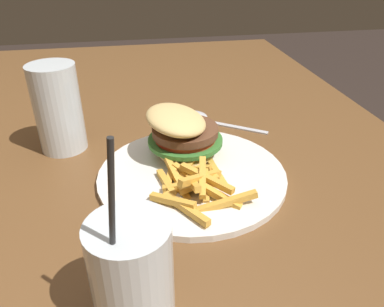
# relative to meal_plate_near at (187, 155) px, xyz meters

# --- Properties ---
(dining_table) EXTENTS (1.47, 1.12, 0.75)m
(dining_table) POSITION_rel_meal_plate_near_xyz_m (0.06, 0.15, -0.17)
(dining_table) COLOR brown
(dining_table) RESTS_ON ground_plane
(meal_plate_near) EXTENTS (0.28, 0.28, 0.10)m
(meal_plate_near) POSITION_rel_meal_plate_near_xyz_m (0.00, 0.00, 0.00)
(meal_plate_near) COLOR white
(meal_plate_near) RESTS_ON dining_table
(beer_glass) EXTENTS (0.08, 0.08, 0.15)m
(beer_glass) POSITION_rel_meal_plate_near_xyz_m (0.11, 0.20, 0.04)
(beer_glass) COLOR silver
(beer_glass) RESTS_ON dining_table
(juice_glass) EXTENTS (0.08, 0.08, 0.21)m
(juice_glass) POSITION_rel_meal_plate_near_xyz_m (-0.24, 0.09, 0.02)
(juice_glass) COLOR silver
(juice_glass) RESTS_ON dining_table
(spoon) EXTENTS (0.12, 0.16, 0.02)m
(spoon) POSITION_rel_meal_plate_near_xyz_m (0.18, -0.05, -0.02)
(spoon) COLOR silver
(spoon) RESTS_ON dining_table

